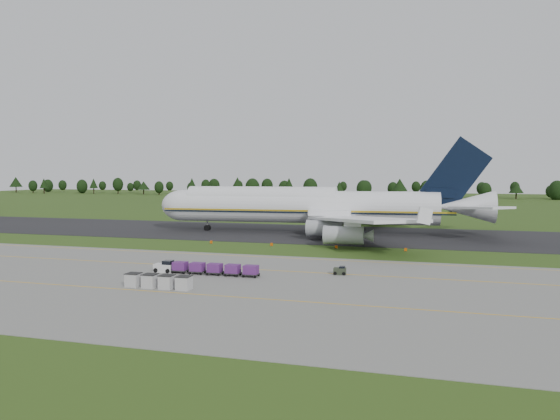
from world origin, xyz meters
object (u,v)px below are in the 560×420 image
(aircraft, at_px, (311,206))
(edge_markers, at_px, (303,246))
(uld_row, at_px, (158,281))
(baggage_train, at_px, (204,268))
(utility_cart, at_px, (340,271))

(aircraft, relative_size, edge_markers, 2.05)
(aircraft, xyz_separation_m, uld_row, (-4.38, -67.74, -5.64))
(aircraft, xyz_separation_m, baggage_train, (-2.69, -57.38, -5.64))
(uld_row, bearing_deg, baggage_train, 80.76)
(uld_row, height_order, edge_markers, uld_row)
(baggage_train, distance_m, utility_cart, 19.72)
(baggage_train, distance_m, uld_row, 10.49)
(baggage_train, relative_size, uld_row, 1.80)
(aircraft, height_order, edge_markers, aircraft)
(uld_row, distance_m, edge_markers, 43.50)
(utility_cart, bearing_deg, baggage_train, -164.33)
(utility_cart, bearing_deg, uld_row, -142.82)
(aircraft, distance_m, edge_markers, 26.23)
(uld_row, bearing_deg, aircraft, 86.30)
(edge_markers, bearing_deg, uld_row, -101.42)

